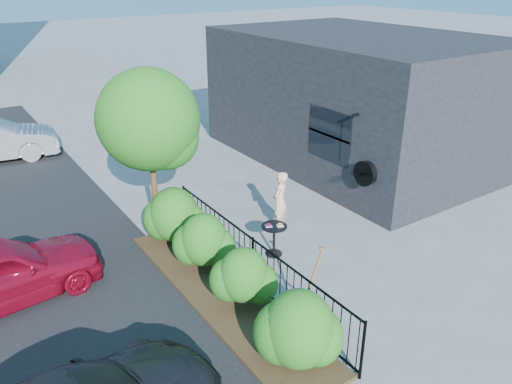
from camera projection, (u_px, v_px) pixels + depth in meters
ground at (311, 263)px, 10.79m from camera, size 120.00×120.00×0.00m
shop_building at (356, 97)px, 16.17m from camera, size 6.22×9.00×4.00m
fence at (253, 262)px, 9.80m from camera, size 0.05×6.05×1.10m
planting_bed at (223, 295)px, 9.66m from camera, size 1.30×6.00×0.08m
shrubs at (224, 262)px, 9.51m from camera, size 1.10×5.60×1.24m
patio_tree at (152, 126)px, 10.61m from camera, size 2.20×2.20×3.94m
cafe_table at (274, 235)px, 10.92m from camera, size 0.57×0.57×0.76m
woman at (280, 201)px, 11.93m from camera, size 0.64×0.59×1.48m
shovel at (309, 290)px, 8.80m from camera, size 0.51×0.19×1.48m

